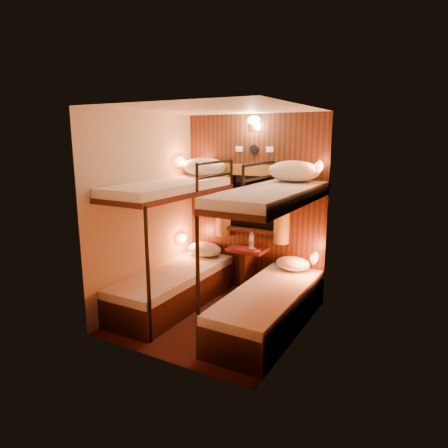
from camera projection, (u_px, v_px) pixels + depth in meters
The scene contains 22 objects.
floor at pixel (215, 317), 4.76m from camera, with size 2.10×2.10×0.00m, color #37110F.
ceiling at pixel (214, 109), 4.24m from camera, with size 2.10×2.10×0.00m, color silver.
wall_back at pixel (254, 205), 5.39m from camera, with size 2.40×2.40×0.00m, color #C6B293.
wall_front at pixel (156, 240), 3.60m from camera, with size 2.40×2.40×0.00m, color #C6B293.
wall_left at pixel (146, 211), 4.98m from camera, with size 2.40×2.40×0.00m, color #C6B293.
wall_right at pixel (300, 229), 4.02m from camera, with size 2.40×2.40×0.00m, color #C6B293.
back_panel at pixel (254, 206), 5.38m from camera, with size 2.00×0.03×2.40m, color black.
bunk_left at pixel (174, 263), 5.00m from camera, with size 0.72×1.90×1.82m.
bunk_right at pixel (269, 281), 4.39m from camera, with size 0.72×1.90×1.82m.
window at pixel (253, 207), 5.36m from camera, with size 1.00×0.12×0.79m.
curtains at pixel (252, 202), 5.31m from camera, with size 1.10×0.22×1.00m.
back_fixtures at pixel (254, 126), 5.13m from camera, with size 0.54×0.09×0.48m.
reading_lamps at pixel (243, 206), 5.09m from camera, with size 2.00×0.20×1.25m.
table at pixel (247, 265), 5.39m from camera, with size 0.50×0.34×0.66m.
bottle_left at pixel (251, 241), 5.35m from camera, with size 0.06×0.06×0.22m.
bottle_right at pixel (251, 242), 5.27m from camera, with size 0.06×0.06×0.22m.
sachet_a at pixel (257, 251), 5.20m from camera, with size 0.07×0.05×0.01m, color silver.
sachet_b at pixel (252, 248), 5.31m from camera, with size 0.08×0.06×0.01m, color silver.
pillow_lower_left at pixel (205, 249), 5.64m from camera, with size 0.50×0.36×0.20m, color silver.
pillow_lower_right at pixel (293, 264), 5.04m from camera, with size 0.44×0.31×0.17m, color silver.
pillow_upper_left at pixel (204, 167), 5.40m from camera, with size 0.62×0.45×0.25m, color silver.
pillow_upper_right at pixel (294, 171), 4.71m from camera, with size 0.63×0.45×0.25m, color silver.
Camera 1 is at (2.24, -3.80, 2.11)m, focal length 32.00 mm.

